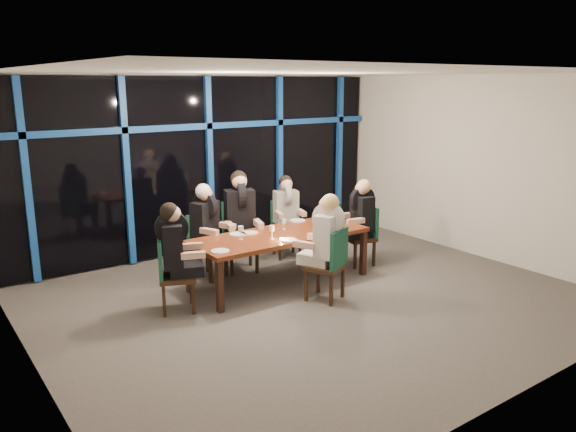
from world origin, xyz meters
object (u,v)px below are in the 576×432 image
(dining_table, at_px, (280,238))
(chair_near_mid, at_px, (331,261))
(chair_end_right, at_px, (364,232))
(diner_near_mid, at_px, (326,231))
(water_pitcher, at_px, (328,222))
(wine_bottle, at_px, (341,216))
(chair_end_left, at_px, (170,271))
(chair_far_mid, at_px, (239,232))
(diner_far_left, at_px, (207,217))
(chair_far_right, at_px, (285,225))
(diner_far_right, at_px, (287,204))
(diner_far_mid, at_px, (240,207))
(chair_far_left, at_px, (204,242))
(diner_end_left, at_px, (175,241))
(diner_end_right, at_px, (360,210))

(dining_table, height_order, chair_near_mid, chair_near_mid)
(chair_end_right, xyz_separation_m, diner_near_mid, (-1.47, -0.82, 0.42))
(diner_near_mid, bearing_deg, water_pitcher, -156.37)
(chair_near_mid, xyz_separation_m, wine_bottle, (0.96, 0.92, 0.31))
(chair_end_left, relative_size, chair_near_mid, 0.97)
(chair_far_mid, distance_m, diner_far_left, 0.67)
(chair_far_right, bearing_deg, water_pitcher, -78.48)
(chair_near_mid, bearing_deg, wine_bottle, -160.99)
(diner_far_right, height_order, water_pitcher, diner_far_right)
(diner_far_mid, bearing_deg, wine_bottle, -15.86)
(chair_far_right, relative_size, water_pitcher, 4.52)
(dining_table, relative_size, chair_end_left, 2.67)
(chair_far_mid, distance_m, diner_far_mid, 0.43)
(diner_far_right, bearing_deg, chair_near_mid, -91.36)
(diner_near_mid, bearing_deg, diner_far_left, -87.99)
(chair_end_left, height_order, chair_end_right, chair_end_left)
(chair_far_left, distance_m, chair_end_right, 2.56)
(diner_far_left, height_order, water_pitcher, diner_far_left)
(chair_end_left, bearing_deg, wine_bottle, -68.01)
(chair_far_right, relative_size, diner_far_left, 0.99)
(chair_far_mid, bearing_deg, chair_end_left, -132.61)
(chair_far_left, height_order, water_pitcher, chair_far_left)
(chair_far_right, height_order, chair_near_mid, chair_near_mid)
(chair_far_mid, xyz_separation_m, diner_far_mid, (-0.03, -0.09, 0.42))
(chair_far_right, xyz_separation_m, diner_end_left, (-2.50, -1.13, 0.40))
(chair_near_mid, distance_m, diner_end_right, 1.67)
(chair_far_left, relative_size, chair_far_right, 1.04)
(chair_end_right, relative_size, diner_near_mid, 0.97)
(diner_far_left, bearing_deg, diner_end_right, -43.34)
(chair_far_left, bearing_deg, water_pitcher, -59.20)
(dining_table, bearing_deg, diner_far_right, 50.13)
(chair_far_left, height_order, chair_end_right, chair_far_left)
(dining_table, xyz_separation_m, diner_far_right, (0.83, 0.99, 0.22))
(diner_end_left, height_order, water_pitcher, diner_end_left)
(chair_far_mid, distance_m, diner_far_right, 1.03)
(dining_table, distance_m, diner_far_left, 1.14)
(chair_end_right, height_order, diner_end_left, diner_end_left)
(diner_end_right, xyz_separation_m, diner_near_mid, (-1.39, -0.83, 0.05))
(diner_far_right, bearing_deg, wine_bottle, -56.45)
(chair_far_left, xyz_separation_m, chair_far_mid, (0.61, -0.01, 0.05))
(chair_end_left, bearing_deg, diner_far_mid, -39.62)
(diner_end_right, bearing_deg, dining_table, -80.82)
(diner_far_mid, height_order, diner_end_right, diner_far_mid)
(dining_table, bearing_deg, diner_near_mid, -81.63)
(chair_far_mid, height_order, chair_far_right, chair_far_mid)
(diner_end_left, xyz_separation_m, diner_near_mid, (1.78, -0.81, 0.02))
(chair_far_right, bearing_deg, diner_near_mid, -92.92)
(diner_end_left, distance_m, diner_end_right, 3.17)
(chair_far_left, relative_size, diner_far_right, 1.06)
(chair_end_right, height_order, diner_far_mid, diner_far_mid)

